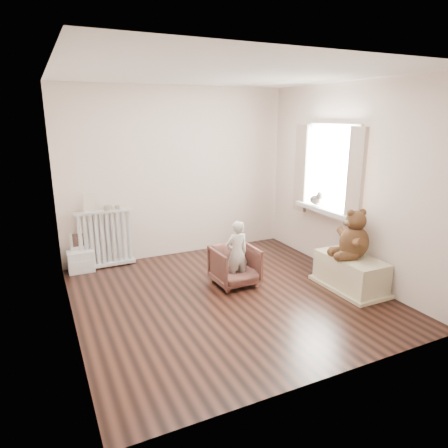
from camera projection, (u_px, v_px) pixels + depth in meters
name	position (u px, v px, depth m)	size (l,w,h in m)	color
floor	(229.00, 296.00, 4.96)	(3.60, 3.60, 0.01)	black
ceiling	(229.00, 74.00, 4.27)	(3.60, 3.60, 0.01)	white
back_wall	(178.00, 173.00, 6.18)	(3.60, 0.02, 2.60)	white
front_wall	(333.00, 233.00, 3.05)	(3.60, 0.02, 2.60)	white
left_wall	(63.00, 208.00, 3.87)	(0.02, 3.60, 2.60)	white
right_wall	(349.00, 182.00, 5.36)	(0.02, 3.60, 2.60)	white
window	(333.00, 169.00, 5.57)	(0.03, 0.90, 1.10)	white
window_sill	(325.00, 210.00, 5.68)	(0.22, 1.10, 0.06)	silver
curtain_left	(355.00, 179.00, 5.04)	(0.06, 0.26, 1.30)	beige
curtain_right	(301.00, 169.00, 6.03)	(0.06, 0.26, 1.30)	beige
radiator	(106.00, 241.00, 5.83)	(0.81, 0.15, 0.85)	silver
paper_doll	(89.00, 202.00, 5.59)	(0.16, 0.01, 0.27)	beige
tin_a	(108.00, 208.00, 5.72)	(0.11, 0.11, 0.07)	#A59E8C
tin_b	(118.00, 207.00, 5.79)	(0.09, 0.09, 0.05)	#A59E8C
toy_vanity	(80.00, 253.00, 5.68)	(0.36, 0.25, 0.56)	silver
armchair	(235.00, 266.00, 5.25)	(0.55, 0.56, 0.51)	brown
child	(237.00, 253.00, 5.15)	(0.31, 0.21, 0.86)	silver
toy_bench	(350.00, 274.00, 5.14)	(0.48, 0.91, 0.43)	beige
teddy_bear	(354.00, 239.00, 5.01)	(0.50, 0.39, 0.62)	#3D2513
plush_cat	(316.00, 198.00, 5.81)	(0.16, 0.25, 0.22)	#685F58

